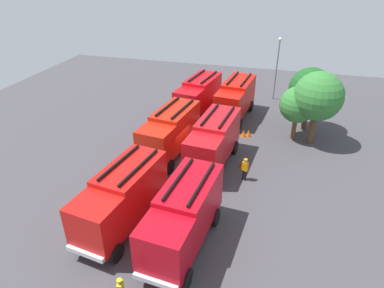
# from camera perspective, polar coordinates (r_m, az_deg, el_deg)

# --- Properties ---
(ground_plane) EXTENTS (55.03, 55.03, 0.00)m
(ground_plane) POSITION_cam_1_polar(r_m,az_deg,el_deg) (27.99, 0.00, -2.51)
(ground_plane) COLOR #423F44
(fire_truck_0) EXTENTS (7.49, 3.64, 3.88)m
(fire_truck_0) POSITION_cam_1_polar(r_m,az_deg,el_deg) (35.27, 1.12, 8.31)
(fire_truck_0) COLOR red
(fire_truck_0) RESTS_ON ground
(fire_truck_1) EXTENTS (7.46, 3.53, 3.88)m
(fire_truck_1) POSITION_cam_1_polar(r_m,az_deg,el_deg) (27.78, -3.71, 2.26)
(fire_truck_1) COLOR red
(fire_truck_1) RESTS_ON ground
(fire_truck_2) EXTENTS (7.48, 3.58, 3.88)m
(fire_truck_2) POSITION_cam_1_polar(r_m,az_deg,el_deg) (20.79, -11.72, -8.61)
(fire_truck_2) COLOR red
(fire_truck_2) RESTS_ON ground
(fire_truck_3) EXTENTS (7.43, 3.41, 3.88)m
(fire_truck_3) POSITION_cam_1_polar(r_m,az_deg,el_deg) (34.77, 7.33, 7.76)
(fire_truck_3) COLOR red
(fire_truck_3) RESTS_ON ground
(fire_truck_4) EXTENTS (7.40, 3.33, 3.88)m
(fire_truck_4) POSITION_cam_1_polar(r_m,az_deg,el_deg) (26.35, 3.66, 0.69)
(fire_truck_4) COLOR red
(fire_truck_4) RESTS_ON ground
(fire_truck_5) EXTENTS (7.40, 3.30, 3.88)m
(fire_truck_5) POSITION_cam_1_polar(r_m,az_deg,el_deg) (19.07, -1.47, -11.92)
(fire_truck_5) COLOR red
(fire_truck_5) RESTS_ON ground
(firefighter_0) EXTENTS (0.48, 0.37, 1.75)m
(firefighter_0) POSITION_cam_1_polar(r_m,az_deg,el_deg) (37.81, -2.02, 7.86)
(firefighter_0) COLOR black
(firefighter_0) RESTS_ON ground
(firefighter_2) EXTENTS (0.40, 0.48, 1.79)m
(firefighter_2) POSITION_cam_1_polar(r_m,az_deg,el_deg) (25.23, 8.91, -4.06)
(firefighter_2) COLOR black
(firefighter_2) RESTS_ON ground
(tree_0) EXTENTS (3.89, 3.89, 6.02)m
(tree_0) POSITION_cam_1_polar(r_m,az_deg,el_deg) (33.02, 19.30, 8.70)
(tree_0) COLOR brown
(tree_0) RESTS_ON ground
(tree_1) EXTENTS (3.19, 3.19, 4.94)m
(tree_1) POSITION_cam_1_polar(r_m,az_deg,el_deg) (31.05, 17.41, 6.30)
(tree_1) COLOR brown
(tree_1) RESTS_ON ground
(tree_2) EXTENTS (4.18, 4.18, 6.48)m
(tree_2) POSITION_cam_1_polar(r_m,az_deg,el_deg) (30.52, 20.50, 7.49)
(tree_2) COLOR brown
(tree_2) RESTS_ON ground
(traffic_cone_0) EXTENTS (0.46, 0.46, 0.66)m
(traffic_cone_0) POSITION_cam_1_polar(r_m,az_deg,el_deg) (31.76, 9.51, 1.84)
(traffic_cone_0) COLOR #F2600C
(traffic_cone_0) RESTS_ON ground
(traffic_cone_1) EXTENTS (0.44, 0.44, 0.63)m
(traffic_cone_1) POSITION_cam_1_polar(r_m,az_deg,el_deg) (27.00, 8.44, -3.37)
(traffic_cone_1) COLOR #F2600C
(traffic_cone_1) RESTS_ON ground
(traffic_cone_2) EXTENTS (0.47, 0.47, 0.67)m
(traffic_cone_2) POSITION_cam_1_polar(r_m,az_deg,el_deg) (31.63, 8.68, 1.80)
(traffic_cone_2) COLOR #F2600C
(traffic_cone_2) RESTS_ON ground
(lamppost) EXTENTS (0.36, 0.36, 7.04)m
(lamppost) POSITION_cam_1_polar(r_m,az_deg,el_deg) (39.90, 14.14, 12.87)
(lamppost) COLOR slate
(lamppost) RESTS_ON ground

